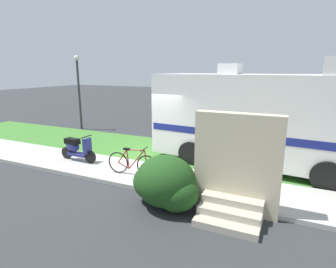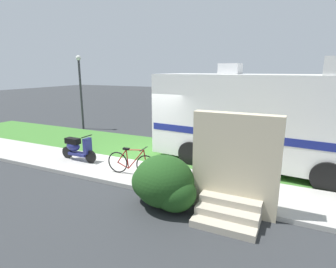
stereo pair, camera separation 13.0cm
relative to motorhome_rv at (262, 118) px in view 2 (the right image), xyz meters
The scene contains 12 objects.
ground_plane 4.38m from the motorhome_rv, 160.99° to the right, with size 80.00×80.00×0.00m, color #2D3033.
sidewalk 4.85m from the motorhome_rv, 146.54° to the right, with size 24.00×2.00×0.12m.
grass_strip 4.17m from the motorhome_rv, behind, with size 24.00×3.40×0.08m.
motorhome_rv is the anchor object (origin of this frame).
scooter 6.60m from the motorhome_rv, 158.10° to the right, with size 1.57×0.50×0.97m.
bicycle 4.60m from the motorhome_rv, 141.09° to the right, with size 1.70×0.52×0.90m.
pickup_truck_near 5.05m from the motorhome_rv, 81.32° to the left, with size 5.31×2.26×1.83m.
pickup_truck_far 8.64m from the motorhome_rv, 74.14° to the left, with size 5.27×2.37×1.80m.
porch_steps 3.69m from the motorhome_rv, 91.81° to the right, with size 2.00×1.26×2.40m.
bush_by_porch 4.50m from the motorhome_rv, 113.53° to the right, with size 1.82×1.37×1.29m.
bottle_green 2.89m from the motorhome_rv, 78.19° to the right, with size 0.07×0.07×0.27m.
street_lamp_post 10.34m from the motorhome_rv, 167.15° to the left, with size 0.28×0.28×4.11m.
Camera 2 is at (4.88, -8.32, 3.35)m, focal length 29.33 mm.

